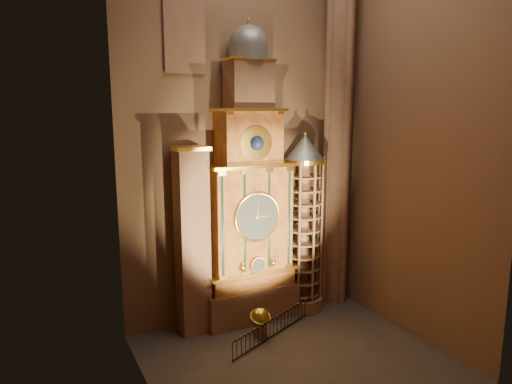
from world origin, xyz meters
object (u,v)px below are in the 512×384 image
astronomical_clock (249,207)px  iron_railing (279,324)px  portrait_tower (192,241)px  celestial_globe (260,320)px  stair_turret (303,225)px

astronomical_clock → iron_railing: 6.63m
portrait_tower → celestial_globe: size_ratio=6.24×
celestial_globe → stair_turret: bearing=27.3°
iron_railing → celestial_globe: bearing=173.7°
portrait_tower → celestial_globe: portrait_tower is taller
astronomical_clock → portrait_tower: bearing=179.7°
astronomical_clock → stair_turret: size_ratio=1.55×
portrait_tower → celestial_globe: 5.59m
portrait_tower → iron_railing: bearing=-31.9°
astronomical_clock → stair_turret: (3.50, -0.26, -1.41)m
astronomical_clock → celestial_globe: bearing=-102.4°
portrait_tower → stair_turret: bearing=-2.3°
astronomical_clock → iron_railing: bearing=-76.7°
portrait_tower → iron_railing: (3.98, -2.47, -4.60)m
portrait_tower → stair_turret: 6.91m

